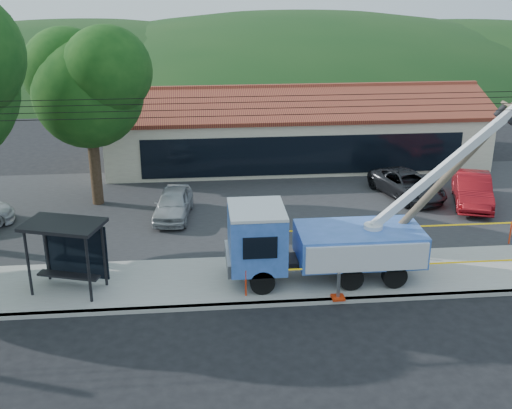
{
  "coord_description": "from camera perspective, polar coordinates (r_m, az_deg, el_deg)",
  "views": [
    {
      "loc": [
        -1.94,
        -17.95,
        11.59
      ],
      "look_at": [
        0.25,
        5.0,
        2.8
      ],
      "focal_mm": 45.0,
      "sensor_mm": 36.0,
      "label": 1
    }
  ],
  "objects": [
    {
      "name": "parking_lot",
      "position": [
        32.15,
        -1.63,
        -0.17
      ],
      "size": [
        60.0,
        12.0,
        0.1
      ],
      "primitive_type": "cube",
      "color": "#28282B",
      "rests_on": "ground"
    },
    {
      "name": "hill_center",
      "position": [
        74.82,
        3.88,
        11.92
      ],
      "size": [
        89.6,
        64.0,
        32.0
      ],
      "primitive_type": "ellipsoid",
      "color": "#143715",
      "rests_on": "ground"
    },
    {
      "name": "strip_mall",
      "position": [
        39.6,
        3.36,
        6.65
      ],
      "size": [
        22.5,
        8.53,
        4.67
      ],
      "color": "beige",
      "rests_on": "ground"
    },
    {
      "name": "curb",
      "position": [
        23.2,
        0.07,
        -8.88
      ],
      "size": [
        60.0,
        0.25,
        0.15
      ],
      "primitive_type": "cube",
      "color": "gray",
      "rests_on": "ground"
    },
    {
      "name": "tree_lot",
      "position": [
        31.82,
        -14.77,
        10.47
      ],
      "size": [
        6.3,
        5.6,
        8.94
      ],
      "color": "#332316",
      "rests_on": "ground"
    },
    {
      "name": "leaning_pole",
      "position": [
        25.33,
        16.73,
        2.53
      ],
      "size": [
        6.13,
        1.67,
        7.17
      ],
      "color": "brown",
      "rests_on": "ground"
    },
    {
      "name": "car_red",
      "position": [
        34.1,
        18.51,
        -0.12
      ],
      "size": [
        2.97,
        4.99,
        1.55
      ],
      "primitive_type": "imported",
      "rotation": [
        0.0,
        0.0,
        -0.3
      ],
      "color": "maroon",
      "rests_on": "ground"
    },
    {
      "name": "car_silver",
      "position": [
        30.98,
        -7.31,
        -1.27
      ],
      "size": [
        2.06,
        4.16,
        1.36
      ],
      "primitive_type": "imported",
      "rotation": [
        0.0,
        0.0,
        -0.12
      ],
      "color": "#A2A5A9",
      "rests_on": "ground"
    },
    {
      "name": "sidewalk",
      "position": [
        24.86,
        -0.36,
        -6.72
      ],
      "size": [
        60.0,
        4.0,
        0.15
      ],
      "primitive_type": "cube",
      "color": "gray",
      "rests_on": "ground"
    },
    {
      "name": "hill_west",
      "position": [
        75.01,
        -15.73,
        11.23
      ],
      "size": [
        78.4,
        56.0,
        28.0
      ],
      "primitive_type": "ellipsoid",
      "color": "#143715",
      "rests_on": "ground"
    },
    {
      "name": "bus_shelter",
      "position": [
        24.28,
        -16.44,
        -2.99
      ],
      "size": [
        3.16,
        2.46,
        2.67
      ],
      "rotation": [
        0.0,
        0.0,
        -0.31
      ],
      "color": "black",
      "rests_on": "ground"
    },
    {
      "name": "ground",
      "position": [
        21.45,
        0.62,
        -11.83
      ],
      "size": [
        120.0,
        120.0,
        0.0
      ],
      "primitive_type": "plane",
      "color": "black",
      "rests_on": "ground"
    },
    {
      "name": "car_dark",
      "position": [
        34.27,
        13.18,
        0.54
      ],
      "size": [
        3.48,
        5.2,
        1.32
      ],
      "primitive_type": "imported",
      "rotation": [
        0.0,
        0.0,
        0.29
      ],
      "color": "black",
      "rests_on": "ground"
    },
    {
      "name": "caution_tape",
      "position": [
        25.86,
        11.8,
        -3.97
      ],
      "size": [
        11.74,
        3.55,
        1.03
      ],
      "color": "red",
      "rests_on": "ground"
    },
    {
      "name": "utility_truck",
      "position": [
        24.37,
        5.69,
        -3.18
      ],
      "size": [
        11.44,
        3.96,
        7.23
      ],
      "color": "black",
      "rests_on": "ground"
    },
    {
      "name": "hill_east",
      "position": [
        80.47,
        18.38,
        11.57
      ],
      "size": [
        72.8,
        52.0,
        26.0
      ],
      "primitive_type": "ellipsoid",
      "color": "#143715",
      "rests_on": "ground"
    }
  ]
}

